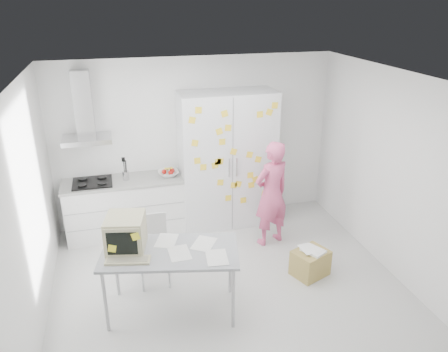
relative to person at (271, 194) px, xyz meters
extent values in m
cube|color=silver|center=(-0.91, -0.86, -0.83)|extent=(4.50, 4.00, 0.02)
cube|color=white|center=(-0.91, 1.14, 0.53)|extent=(4.50, 0.02, 2.70)
cube|color=white|center=(-3.16, -0.86, 0.53)|extent=(0.02, 4.00, 2.70)
cube|color=white|center=(1.34, -0.86, 0.53)|extent=(0.02, 4.00, 2.70)
cube|color=white|center=(-0.91, -0.86, 1.88)|extent=(4.50, 4.00, 0.02)
cube|color=white|center=(-2.11, 0.84, -0.38)|extent=(1.80, 0.60, 0.88)
cube|color=gray|center=(-2.11, 0.54, -0.24)|extent=(1.76, 0.01, 0.01)
cube|color=gray|center=(-2.11, 0.54, -0.52)|extent=(1.76, 0.01, 0.01)
cube|color=#9E9E99|center=(-2.11, 0.84, 0.08)|extent=(1.84, 0.63, 0.04)
cube|color=black|center=(-2.56, 0.84, 0.11)|extent=(0.58, 0.50, 0.03)
cylinder|color=black|center=(-2.70, 0.72, 0.14)|extent=(0.14, 0.14, 0.02)
cylinder|color=black|center=(-2.42, 0.72, 0.14)|extent=(0.14, 0.14, 0.02)
cylinder|color=black|center=(-2.70, 0.96, 0.14)|extent=(0.14, 0.14, 0.02)
cylinder|color=black|center=(-2.42, 0.96, 0.14)|extent=(0.14, 0.14, 0.02)
cylinder|color=silver|center=(-2.06, 0.84, 0.17)|extent=(0.10, 0.10, 0.14)
cylinder|color=black|center=(-2.08, 0.85, 0.27)|extent=(0.01, 0.01, 0.30)
cylinder|color=black|center=(-2.04, 0.83, 0.27)|extent=(0.01, 0.01, 0.30)
cylinder|color=black|center=(-2.06, 0.86, 0.27)|extent=(0.01, 0.01, 0.30)
cube|color=black|center=(-2.08, 0.85, 0.43)|extent=(0.05, 0.01, 0.07)
imported|color=white|center=(-1.41, 0.84, 0.14)|extent=(0.31, 0.31, 0.08)
sphere|color=#B2140F|center=(-1.47, 0.86, 0.17)|extent=(0.08, 0.08, 0.08)
sphere|color=#B2140F|center=(-1.38, 0.79, 0.17)|extent=(0.08, 0.08, 0.08)
sphere|color=#B2140F|center=(-1.34, 0.88, 0.17)|extent=(0.08, 0.08, 0.08)
cylinder|color=yellow|center=(-1.43, 0.86, 0.21)|extent=(0.09, 0.17, 0.10)
cylinder|color=yellow|center=(-1.41, 0.86, 0.21)|extent=(0.04, 0.17, 0.10)
cylinder|color=yellow|center=(-1.38, 0.86, 0.21)|extent=(0.08, 0.17, 0.10)
cube|color=silver|center=(-2.56, 0.89, 0.78)|extent=(0.70, 0.48, 0.07)
cube|color=silver|center=(-2.56, 1.01, 1.28)|extent=(0.26, 0.24, 0.95)
cube|color=silver|center=(-0.46, 0.82, 0.28)|extent=(1.50, 0.65, 2.20)
cube|color=slate|center=(-0.46, 0.49, 0.28)|extent=(0.01, 0.01, 2.16)
cube|color=silver|center=(-0.52, 0.48, 0.28)|extent=(0.02, 0.02, 0.30)
cube|color=silver|center=(-0.40, 0.48, 0.28)|extent=(0.02, 0.02, 0.30)
cube|color=yellow|center=(-0.05, 0.49, 1.09)|extent=(0.10, 0.00, 0.10)
cube|color=yellow|center=(0.10, 0.49, 1.11)|extent=(0.12, 0.00, 0.12)
cube|color=yellow|center=(0.21, 0.49, 0.24)|extent=(0.12, 0.00, 0.12)
cube|color=yellow|center=(-0.69, 0.49, 0.40)|extent=(0.10, 0.00, 0.10)
cube|color=yellow|center=(-0.45, 0.49, 0.54)|extent=(0.12, 0.00, 0.12)
cube|color=yellow|center=(-0.09, 0.49, 0.04)|extent=(0.12, 0.00, 0.12)
cube|color=yellow|center=(-0.66, 0.49, 0.05)|extent=(0.10, 0.00, 0.10)
cube|color=yellow|center=(-0.59, 0.49, 1.13)|extent=(0.12, 0.00, 0.12)
cube|color=yellow|center=(-0.37, 0.49, -0.01)|extent=(0.12, 0.00, 0.12)
cube|color=yellow|center=(-0.05, 0.49, 0.38)|extent=(0.12, 0.00, 0.12)
cube|color=yellow|center=(-0.17, 0.49, 0.12)|extent=(0.10, 0.00, 0.10)
cube|color=yellow|center=(-0.67, 0.49, 0.87)|extent=(0.12, 0.00, 0.12)
cube|color=yellow|center=(-0.92, 0.49, 0.33)|extent=(0.10, 0.00, 0.10)
cube|color=yellow|center=(-1.01, 0.49, 0.44)|extent=(0.10, 0.00, 0.10)
cube|color=yellow|center=(-1.07, 0.49, 1.07)|extent=(0.11, 0.00, 0.11)
cube|color=yellow|center=(-0.53, 0.49, -0.23)|extent=(0.10, 0.00, 0.10)
cube|color=yellow|center=(-0.66, 0.49, 0.40)|extent=(0.11, 0.00, 0.11)
cube|color=yellow|center=(0.07, 0.49, -0.22)|extent=(0.11, 0.00, 0.11)
cube|color=yellow|center=(0.18, 0.49, 1.21)|extent=(0.10, 0.00, 0.10)
cube|color=yellow|center=(-0.63, 0.49, 0.71)|extent=(0.10, 0.00, 0.10)
cube|color=yellow|center=(-0.74, 0.49, 0.35)|extent=(0.11, 0.00, 0.11)
cube|color=yellow|center=(-0.28, 0.49, -0.30)|extent=(0.10, 0.00, 0.10)
cube|color=yellow|center=(-0.98, 0.49, 1.21)|extent=(0.10, 0.00, 0.10)
cube|color=yellow|center=(-1.04, 0.49, 0.72)|extent=(0.12, 0.00, 0.12)
cube|color=yellow|center=(-0.16, 0.49, -0.05)|extent=(0.11, 0.00, 0.11)
cube|color=yellow|center=(-0.54, 0.49, 0.92)|extent=(0.11, 0.00, 0.11)
cube|color=yellow|center=(-0.19, 0.49, 0.47)|extent=(0.11, 0.00, 0.11)
cube|color=yellow|center=(-0.44, 0.49, -0.02)|extent=(0.11, 0.00, 0.11)
imported|color=#DA5584|center=(0.00, 0.00, 0.00)|extent=(0.69, 0.56, 1.63)
cube|color=gray|center=(-1.69, -1.20, 0.01)|extent=(1.69, 1.10, 0.03)
cylinder|color=#9D9DA1|center=(-2.45, -1.36, -0.42)|extent=(0.05, 0.05, 0.80)
cylinder|color=#9D9DA1|center=(-1.06, -1.67, -0.42)|extent=(0.05, 0.05, 0.80)
cylinder|color=#9D9DA1|center=(-2.31, -0.73, -0.42)|extent=(0.05, 0.05, 0.80)
cylinder|color=#9D9DA1|center=(-0.92, -1.04, -0.42)|extent=(0.05, 0.05, 0.80)
cube|color=tan|center=(-2.16, -1.01, 0.22)|extent=(0.51, 0.53, 0.40)
cube|color=tan|center=(-2.21, -1.24, 0.22)|extent=(0.40, 0.11, 0.36)
cube|color=black|center=(-2.21, -1.25, 0.22)|extent=(0.33, 0.08, 0.28)
cube|color=yellow|center=(-2.32, -1.23, 0.17)|extent=(0.10, 0.03, 0.10)
cube|color=yellow|center=(-2.06, -1.29, 0.31)|extent=(0.10, 0.03, 0.11)
cube|color=tan|center=(-2.17, -1.30, 0.04)|extent=(0.51, 0.27, 0.03)
cube|color=gray|center=(-2.17, -1.30, 0.05)|extent=(0.46, 0.22, 0.01)
cube|color=silver|center=(-1.59, -1.28, 0.02)|extent=(0.24, 0.34, 0.00)
cube|color=silver|center=(-1.28, -1.16, 0.03)|extent=(0.37, 0.40, 0.00)
cube|color=silver|center=(-1.20, -1.48, 0.03)|extent=(0.27, 0.36, 0.00)
cube|color=silver|center=(-1.69, -0.97, 0.03)|extent=(0.34, 0.39, 0.00)
cube|color=#B4B3B1|center=(-1.83, -0.59, -0.37)|extent=(0.43, 0.43, 0.04)
cube|color=#B4B3B1|center=(-1.82, -0.40, -0.12)|extent=(0.40, 0.04, 0.46)
cylinder|color=#AFB0B4|center=(-2.00, -0.75, -0.60)|extent=(0.03, 0.03, 0.43)
cylinder|color=#AFB0B4|center=(-1.66, -0.76, -0.60)|extent=(0.03, 0.03, 0.43)
cylinder|color=#AFB0B4|center=(-1.99, -0.41, -0.60)|extent=(0.03, 0.03, 0.43)
cylinder|color=#AFB0B4|center=(-1.65, -0.42, -0.60)|extent=(0.03, 0.03, 0.43)
cube|color=#AB934A|center=(0.23, -0.95, -0.63)|extent=(0.56, 0.51, 0.36)
cube|color=white|center=(0.26, -0.96, -0.44)|extent=(0.33, 0.36, 0.03)
cube|color=white|center=(0.19, -0.93, -0.42)|extent=(0.21, 0.28, 0.00)
camera|label=1|loc=(-2.18, -5.50, 2.74)|focal=35.00mm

